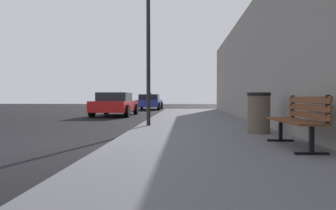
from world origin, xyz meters
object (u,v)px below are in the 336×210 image
(car_red, at_px, (115,104))
(bench, at_px, (300,117))
(trash_bin, at_px, (259,113))
(car_blue, at_px, (150,102))
(street_lamp, at_px, (148,31))

(car_red, bearing_deg, bench, -61.86)
(trash_bin, height_order, car_blue, car_blue)
(street_lamp, height_order, car_red, street_lamp)
(trash_bin, xyz_separation_m, street_lamp, (-2.88, 1.74, 2.38))
(street_lamp, relative_size, car_blue, 0.96)
(bench, height_order, street_lamp, street_lamp)
(car_red, relative_size, car_blue, 0.98)
(bench, distance_m, street_lamp, 5.39)
(bench, relative_size, car_red, 0.37)
(bench, relative_size, street_lamp, 0.38)
(street_lamp, relative_size, car_red, 0.98)
(trash_bin, xyz_separation_m, car_red, (-5.57, 8.73, 0.01))
(bench, bearing_deg, car_blue, 103.13)
(street_lamp, bearing_deg, trash_bin, -31.09)
(bench, height_order, trash_bin, trash_bin)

